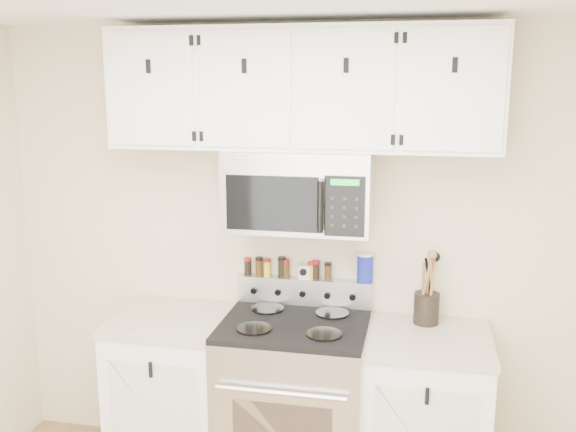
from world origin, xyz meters
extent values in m
cube|color=beige|center=(0.00, 1.75, 1.25)|extent=(3.50, 0.01, 2.50)
cube|color=#B7B7BA|center=(0.00, 1.43, 0.46)|extent=(0.76, 0.65, 0.92)
cube|color=black|center=(0.00, 1.43, 0.94)|extent=(0.76, 0.65, 0.03)
cube|color=#B7B7BA|center=(0.00, 1.71, 1.03)|extent=(0.76, 0.08, 0.15)
cylinder|color=black|center=(-0.18, 1.28, 0.96)|extent=(0.18, 0.18, 0.01)
cylinder|color=black|center=(0.18, 1.28, 0.96)|extent=(0.18, 0.18, 0.01)
cylinder|color=black|center=(-0.18, 1.57, 0.96)|extent=(0.18, 0.18, 0.01)
cylinder|color=black|center=(0.18, 1.57, 0.96)|extent=(0.18, 0.18, 0.01)
cube|color=white|center=(-0.69, 1.45, 0.44)|extent=(0.62, 0.60, 0.88)
cube|color=tan|center=(-0.69, 1.45, 0.90)|extent=(0.64, 0.62, 0.04)
cube|color=white|center=(0.69, 1.45, 0.44)|extent=(0.62, 0.60, 0.88)
cube|color=tan|center=(0.69, 1.45, 0.90)|extent=(0.64, 0.62, 0.04)
cube|color=#9E9EA3|center=(0.00, 1.56, 1.63)|extent=(0.76, 0.38, 0.42)
cube|color=#B7B7BA|center=(0.00, 1.36, 1.80)|extent=(0.73, 0.01, 0.08)
cube|color=black|center=(-0.10, 1.36, 1.59)|extent=(0.47, 0.01, 0.28)
cube|color=black|center=(0.26, 1.36, 1.59)|extent=(0.20, 0.01, 0.30)
cylinder|color=black|center=(0.15, 1.33, 1.59)|extent=(0.03, 0.03, 0.26)
cube|color=white|center=(0.00, 1.58, 2.15)|extent=(2.00, 0.33, 0.62)
cube|color=white|center=(-0.75, 1.41, 2.15)|extent=(0.46, 0.01, 0.57)
cube|color=black|center=(-0.75, 1.41, 2.26)|extent=(0.02, 0.01, 0.07)
cube|color=white|center=(-0.25, 1.41, 2.15)|extent=(0.46, 0.01, 0.57)
cube|color=black|center=(-0.25, 1.41, 2.26)|extent=(0.03, 0.01, 0.07)
cube|color=white|center=(0.25, 1.41, 2.15)|extent=(0.46, 0.01, 0.57)
cube|color=black|center=(0.25, 1.41, 2.26)|extent=(0.03, 0.01, 0.07)
cube|color=white|center=(0.75, 1.41, 2.15)|extent=(0.46, 0.01, 0.57)
cube|color=black|center=(0.75, 1.41, 2.26)|extent=(0.02, 0.01, 0.07)
cylinder|color=black|center=(0.68, 1.62, 1.00)|extent=(0.13, 0.13, 0.17)
cylinder|color=brown|center=(0.68, 1.62, 1.13)|extent=(0.02, 0.02, 0.31)
cylinder|color=brown|center=(0.70, 1.61, 1.14)|extent=(0.02, 0.02, 0.33)
cylinder|color=brown|center=(0.66, 1.63, 1.12)|extent=(0.02, 0.02, 0.29)
cylinder|color=black|center=(0.69, 1.64, 1.13)|extent=(0.02, 0.02, 0.30)
cylinder|color=brown|center=(0.67, 1.60, 1.14)|extent=(0.02, 0.02, 0.32)
cube|color=silver|center=(0.00, 1.71, 1.14)|extent=(0.08, 0.07, 0.08)
cylinder|color=#152295|center=(0.34, 1.71, 1.18)|extent=(0.09, 0.09, 0.15)
cylinder|color=white|center=(0.34, 1.71, 1.26)|extent=(0.09, 0.09, 0.01)
cylinder|color=black|center=(-0.33, 1.71, 1.14)|extent=(0.04, 0.04, 0.08)
cylinder|color=#B2130D|center=(-0.33, 1.71, 1.19)|extent=(0.04, 0.04, 0.02)
cylinder|color=#3B270E|center=(-0.26, 1.71, 1.15)|extent=(0.04, 0.04, 0.09)
cylinder|color=black|center=(-0.26, 1.71, 1.20)|extent=(0.04, 0.04, 0.02)
cylinder|color=yellow|center=(-0.21, 1.71, 1.14)|extent=(0.04, 0.04, 0.08)
cylinder|color=#9F0C14|center=(-0.21, 1.71, 1.19)|extent=(0.04, 0.04, 0.02)
cylinder|color=black|center=(-0.13, 1.71, 1.15)|extent=(0.04, 0.04, 0.10)
cylinder|color=black|center=(-0.13, 1.71, 1.21)|extent=(0.05, 0.05, 0.02)
cylinder|color=#3D2C0E|center=(-0.10, 1.71, 1.14)|extent=(0.04, 0.04, 0.09)
cylinder|color=#A30C15|center=(-0.10, 1.71, 1.20)|extent=(0.04, 0.04, 0.02)
cylinder|color=orange|center=(0.04, 1.71, 1.14)|extent=(0.04, 0.04, 0.08)
cylinder|color=#B40D17|center=(0.04, 1.71, 1.19)|extent=(0.04, 0.04, 0.02)
cylinder|color=black|center=(0.07, 1.71, 1.15)|extent=(0.04, 0.04, 0.09)
cylinder|color=#A50C18|center=(0.07, 1.71, 1.20)|extent=(0.04, 0.04, 0.02)
cylinder|color=#402B0F|center=(0.13, 1.71, 1.14)|extent=(0.04, 0.04, 0.08)
cylinder|color=black|center=(0.13, 1.71, 1.19)|extent=(0.04, 0.04, 0.02)
camera|label=1|loc=(0.61, -1.70, 2.19)|focal=40.00mm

